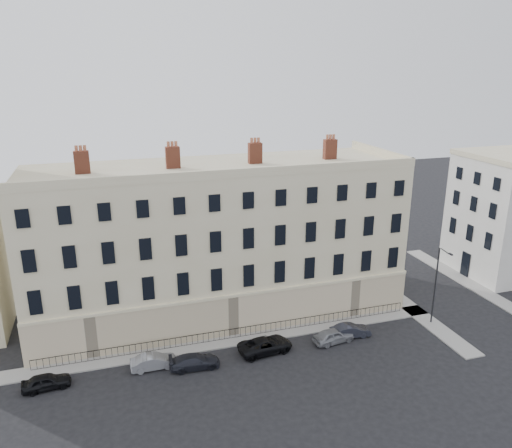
% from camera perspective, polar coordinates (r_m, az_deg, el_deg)
% --- Properties ---
extents(ground, '(160.00, 160.00, 0.00)m').
position_cam_1_polar(ground, '(44.89, 7.16, -15.03)').
color(ground, black).
rests_on(ground, ground).
extents(terrace, '(36.22, 12.22, 17.00)m').
position_cam_1_polar(terrace, '(50.08, -4.43, -1.80)').
color(terrace, beige).
rests_on(terrace, ground).
extents(adjacent_building, '(10.00, 10.00, 14.00)m').
position_cam_1_polar(adjacent_building, '(66.23, 26.73, 0.75)').
color(adjacent_building, silver).
rests_on(adjacent_building, ground).
extents(pavement_terrace, '(48.00, 2.00, 0.12)m').
position_cam_1_polar(pavement_terrace, '(46.38, -7.18, -13.78)').
color(pavement_terrace, gray).
rests_on(pavement_terrace, ground).
extents(pavement_east_return, '(2.00, 24.00, 0.12)m').
position_cam_1_polar(pavement_east_return, '(56.71, 15.94, -8.19)').
color(pavement_east_return, gray).
rests_on(pavement_east_return, ground).
extents(pavement_adjacent, '(2.00, 20.00, 0.12)m').
position_cam_1_polar(pavement_adjacent, '(63.84, 22.56, -5.92)').
color(pavement_adjacent, gray).
rests_on(pavement_adjacent, ground).
extents(railings, '(35.00, 0.04, 0.96)m').
position_cam_1_polar(railings, '(47.18, -2.40, -12.36)').
color(railings, black).
rests_on(railings, ground).
extents(car_a, '(3.76, 1.77, 1.25)m').
position_cam_1_polar(car_a, '(43.96, -22.84, -16.26)').
color(car_a, black).
rests_on(car_a, ground).
extents(car_b, '(3.83, 1.38, 1.26)m').
position_cam_1_polar(car_b, '(43.90, -11.62, -15.14)').
color(car_b, gray).
rests_on(car_b, ground).
extents(car_c, '(4.28, 1.93, 1.22)m').
position_cam_1_polar(car_c, '(43.42, -7.02, -15.32)').
color(car_c, black).
rests_on(car_c, ground).
extents(car_d, '(5.05, 2.73, 1.35)m').
position_cam_1_polar(car_d, '(45.14, 1.08, -13.67)').
color(car_d, black).
rests_on(car_d, ground).
extents(car_e, '(4.05, 2.03, 1.32)m').
position_cam_1_polar(car_e, '(47.07, 8.84, -12.49)').
color(car_e, gray).
rests_on(car_e, ground).
extents(car_f, '(3.85, 1.63, 1.24)m').
position_cam_1_polar(car_f, '(48.20, 10.74, -11.89)').
color(car_f, '#23252E').
rests_on(car_f, ground).
extents(streetlamp, '(0.41, 1.70, 7.86)m').
position_cam_1_polar(streetlamp, '(50.92, 19.92, -6.32)').
color(streetlamp, '#292A2E').
rests_on(streetlamp, ground).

